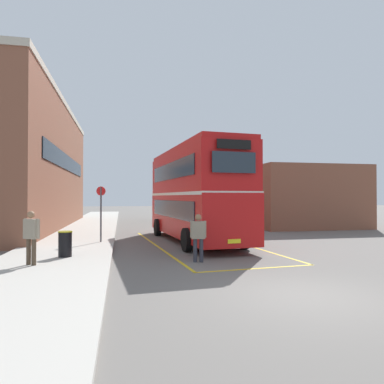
% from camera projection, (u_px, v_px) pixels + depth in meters
% --- Properties ---
extents(ground_plane, '(135.60, 135.60, 0.00)m').
position_uv_depth(ground_plane, '(188.00, 233.00, 22.22)').
color(ground_plane, '#66605B').
extents(sidewalk_left, '(4.00, 57.60, 0.14)m').
position_uv_depth(sidewalk_left, '(85.00, 230.00, 23.27)').
color(sidewalk_left, '#B2ADA3').
rests_on(sidewalk_left, ground).
extents(brick_building_left, '(5.54, 22.50, 9.14)m').
position_uv_depth(brick_building_left, '(28.00, 166.00, 25.44)').
color(brick_building_left, brown).
rests_on(brick_building_left, ground).
extents(depot_building_right, '(8.04, 15.27, 4.61)m').
position_uv_depth(depot_building_right, '(277.00, 197.00, 31.28)').
color(depot_building_right, brown).
rests_on(depot_building_right, ground).
extents(double_decker_bus, '(3.55, 10.36, 4.75)m').
position_uv_depth(double_decker_bus, '(194.00, 193.00, 18.02)').
color(double_decker_bus, black).
rests_on(double_decker_bus, ground).
extents(single_deck_bus, '(3.16, 9.13, 3.02)m').
position_uv_depth(single_deck_bus, '(189.00, 204.00, 33.35)').
color(single_deck_bus, black).
rests_on(single_deck_bus, ground).
extents(pedestrian_boarding, '(0.56, 0.30, 1.69)m').
position_uv_depth(pedestrian_boarding, '(198.00, 234.00, 12.31)').
color(pedestrian_boarding, '#2D2D38').
rests_on(pedestrian_boarding, ground).
extents(pedestrian_waiting_near, '(0.53, 0.45, 1.71)m').
position_uv_depth(pedestrian_waiting_near, '(31.00, 234.00, 11.06)').
color(pedestrian_waiting_near, '#473828').
rests_on(pedestrian_waiting_near, sidewalk_left).
extents(litter_bin, '(0.49, 0.49, 0.92)m').
position_uv_depth(litter_bin, '(65.00, 244.00, 12.59)').
color(litter_bin, black).
rests_on(litter_bin, sidewalk_left).
extents(bus_stop_sign, '(0.44, 0.13, 2.66)m').
position_uv_depth(bus_stop_sign, '(101.00, 208.00, 16.79)').
color(bus_stop_sign, '#4C4C51').
rests_on(bus_stop_sign, sidewalk_left).
extents(bay_marking_yellow, '(5.35, 12.55, 0.01)m').
position_uv_depth(bay_marking_yellow, '(205.00, 247.00, 16.12)').
color(bay_marking_yellow, gold).
rests_on(bay_marking_yellow, ground).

